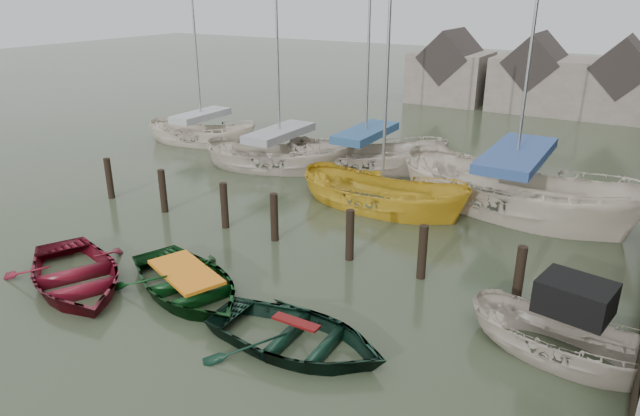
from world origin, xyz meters
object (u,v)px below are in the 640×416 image
Objects in this scene: rowboat_red at (76,286)px; sailboat_c at (381,207)px; sailboat_e at (203,142)px; sailboat_b at (365,167)px; motorboat at (564,353)px; rowboat_dkgreen at (296,348)px; sailboat_a at (280,166)px; sailboat_d at (510,209)px; rowboat_green at (188,294)px.

sailboat_c reaches higher than rowboat_red.
sailboat_b is at bearing -99.28° from sailboat_e.
sailboat_c is (-6.50, 5.58, -0.10)m from motorboat.
sailboat_a is at bearing 33.81° from rowboat_dkgreen.
sailboat_c is 0.75× the size of sailboat_d.
motorboat is at bearing -141.68° from sailboat_a.
rowboat_dkgreen is 8.17m from sailboat_c.
sailboat_b is 1.18× the size of sailboat_c.
sailboat_b reaches higher than sailboat_a.
rowboat_green is at bearing 79.57° from rowboat_dkgreen.
sailboat_b is at bearing 37.95° from sailboat_c.
motorboat is 7.98m from sailboat_d.
rowboat_green is at bearing 113.61° from motorboat.
rowboat_dkgreen is at bearing -57.45° from rowboat_red.
rowboat_green is at bearing 172.55° from sailboat_c.
rowboat_green is (2.57, 1.09, 0.00)m from rowboat_red.
sailboat_c reaches higher than sailboat_e.
sailboat_a is 8.99m from sailboat_d.
motorboat is 19.26m from sailboat_e.
rowboat_dkgreen is 12.18m from sailboat_a.
sailboat_d is at bearing -58.95° from sailboat_c.
rowboat_dkgreen is at bearing -163.31° from sailboat_a.
sailboat_c is (-1.86, 7.96, 0.01)m from rowboat_dkgreen.
sailboat_c is (2.36, -3.50, -0.05)m from sailboat_b.
sailboat_e is at bearing 71.06° from sailboat_b.
sailboat_e is at bearing 56.00° from sailboat_a.
rowboat_red is 9.49m from sailboat_c.
motorboat is 0.35× the size of sailboat_b.
sailboat_b is at bearing 90.35° from sailboat_d.
sailboat_d is at bearing -12.71° from rowboat_dkgreen.
motorboat is at bearing -55.24° from rowboat_green.
rowboat_green is 11.00m from sailboat_b.
sailboat_a reaches higher than sailboat_e.
rowboat_red is 1.03× the size of rowboat_green.
sailboat_b is 8.25m from sailboat_e.
sailboat_c is at bearing 10.91° from rowboat_dkgreen.
sailboat_c is at bearing 59.64° from motorboat.
rowboat_red is 10.53m from sailboat_a.
sailboat_b is 1.33× the size of sailboat_e.
motorboat is 8.57m from sailboat_c.
sailboat_e is (-12.47, 11.23, 0.06)m from rowboat_dkgreen.
rowboat_green is 0.98× the size of motorboat.
sailboat_b is at bearing -80.77° from sailboat_a.
sailboat_c reaches higher than rowboat_dkgreen.
sailboat_e is at bearing 61.72° from rowboat_green.
motorboat reaches higher than rowboat_green.
motorboat is at bearing -65.12° from rowboat_dkgreen.
sailboat_a is 5.48m from sailboat_e.
sailboat_b is at bearing 17.99° from rowboat_dkgreen.
sailboat_b reaches higher than rowboat_dkgreen.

